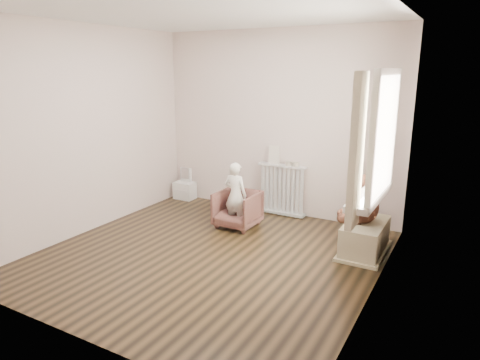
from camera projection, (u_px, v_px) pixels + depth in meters
The scene contains 20 objects.
floor at pixel (209, 255), 4.87m from camera, with size 3.60×3.60×0.01m, color black.
ceiling at pixel (205, 12), 4.21m from camera, with size 3.60×3.60×0.01m, color white.
back_wall at pixel (277, 124), 6.06m from camera, with size 3.60×0.02×2.60m, color beige.
front_wall at pixel (66, 179), 3.02m from camera, with size 3.60×0.02×2.60m, color beige.
left_wall at pixel (88, 131), 5.39m from camera, with size 0.02×3.60×2.60m, color beige.
right_wall at pixel (381, 159), 3.69m from camera, with size 0.02×3.60×2.60m, color beige.
window at pixel (385, 137), 3.92m from camera, with size 0.03×0.90×1.10m, color white.
window_sill at pixel (370, 196), 4.11m from camera, with size 0.22×1.10×0.06m, color silver.
curtain_left at pixel (357, 152), 3.51m from camera, with size 0.06×0.26×1.30m, color #B3AB8B.
curtain_right at pixel (384, 134), 4.47m from camera, with size 0.06×0.26×1.30m, color #B3AB8B.
radiator at pixel (282, 189), 6.12m from camera, with size 0.71×0.13×0.74m, color silver.
paper_doll at pixel (274, 155), 6.06m from camera, with size 0.16×0.01×0.26m, color beige.
tin_a at pixel (289, 164), 5.98m from camera, with size 0.09×0.09×0.05m, color #A59E8C.
tin_b at pixel (296, 164), 5.93m from camera, with size 0.10×0.10×0.05m, color #A59E8C.
toy_vanity at pixel (185, 182), 6.92m from camera, with size 0.32×0.23×0.51m, color silver.
armchair at pixel (237, 209), 5.69m from camera, with size 0.52×0.54×0.49m, color #4E2D27.
child at pixel (235, 195), 5.59m from camera, with size 0.32×0.21×0.87m, color white.
toy_bench at pixel (365, 236), 4.89m from camera, with size 0.41×0.78×0.37m, color #C0B78F.
teddy_bear at pixel (364, 196), 4.79m from camera, with size 0.46×0.36×0.56m, color #351A11, non-canonical shape.
plush_cat at pixel (377, 176), 4.33m from camera, with size 0.17×0.28×0.24m, color #686256, non-canonical shape.
Camera 1 is at (2.50, -3.75, 2.05)m, focal length 32.00 mm.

